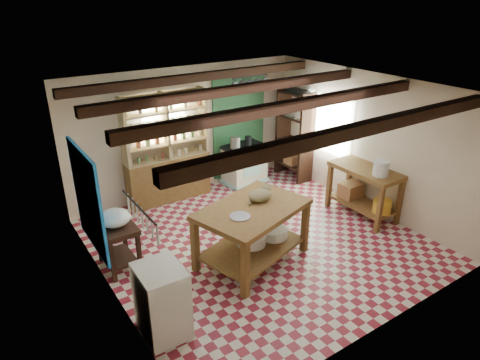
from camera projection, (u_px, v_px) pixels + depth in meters
floor at (258, 241)px, 7.31m from camera, size 5.00×5.00×0.02m
ceiling at (261, 89)px, 6.24m from camera, size 5.00×5.00×0.02m
wall_back at (187, 131)px, 8.67m from camera, size 5.00×0.04×2.60m
wall_front at (389, 242)px, 4.88m from camera, size 5.00×0.04×2.60m
wall_left at (103, 213)px, 5.50m from camera, size 0.04×5.00×2.60m
wall_right at (367, 142)px, 8.04m from camera, size 0.04×5.00×2.60m
ceiling_beams at (261, 97)px, 6.29m from camera, size 5.00×3.80×0.15m
blue_wall_patch at (88, 200)px, 6.28m from camera, size 0.04×1.40×1.60m
green_wall_patch at (239, 124)px, 9.30m from camera, size 1.30×0.04×2.30m
window_back at (163, 116)px, 8.23m from camera, size 0.90×0.02×0.80m
window_right at (329, 124)px, 8.75m from camera, size 0.02×1.30×1.20m
utensil_rail at (139, 217)px, 4.42m from camera, size 0.06×0.90×0.28m
pot_rack at (250, 84)px, 8.60m from camera, size 0.86×0.12×0.36m
shelving_unit at (167, 148)px, 8.32m from camera, size 1.70×0.34×2.20m
tall_rack at (295, 135)px, 9.42m from camera, size 0.40×0.86×2.00m
work_table at (252, 234)px, 6.61m from camera, size 1.90×1.52×0.94m
stove at (244, 164)px, 9.36m from camera, size 0.92×0.66×0.86m
prep_table at (118, 246)px, 6.48m from camera, size 0.51×0.73×0.74m
white_cabinet at (162, 301)px, 5.19m from camera, size 0.54×0.64×0.94m
right_counter at (363, 192)px, 7.97m from camera, size 0.67×1.33×0.95m
cat at (260, 195)px, 6.59m from camera, size 0.48×0.44×0.18m
steel_tray at (240, 216)px, 6.14m from camera, size 0.38×0.38×0.02m
basin_large at (252, 239)px, 6.73m from camera, size 0.57×0.57×0.16m
basin_small at (274, 233)px, 6.93m from camera, size 0.54×0.54×0.15m
kettle_left at (235, 142)px, 8.99m from camera, size 0.23×0.23×0.25m
kettle_right at (248, 140)px, 9.20m from camera, size 0.16×0.16×0.18m
enamel_bowl at (115, 218)px, 6.28m from camera, size 0.47×0.47×0.24m
white_bucket at (381, 168)px, 7.43m from camera, size 0.27×0.27×0.27m
wicker_basket at (351, 190)px, 8.23m from camera, size 0.41×0.33×0.28m
yellow_tub at (382, 206)px, 7.68m from camera, size 0.33×0.33×0.24m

